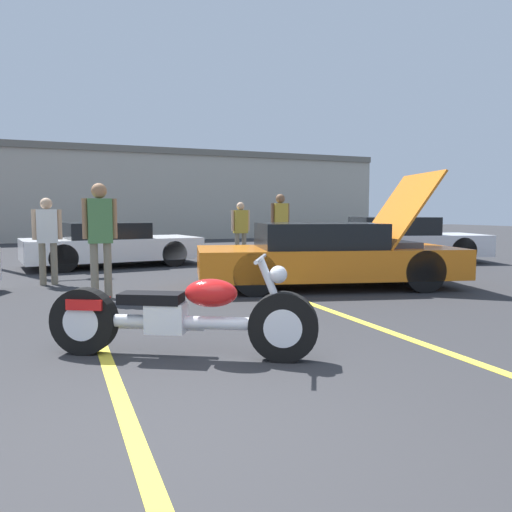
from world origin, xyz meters
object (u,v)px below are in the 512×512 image
object	(u,v)px
parked_car_mid_right_row	(111,245)
spectator_near_motorcycle	(241,227)
motorcycle	(181,316)
show_car_hood_open	(328,255)
spectator_far_lot	(47,234)
spectator_midground	(280,222)
parked_car_right_row	(397,240)
spectator_by_show_car	(100,230)

from	to	relation	value
parked_car_mid_right_row	spectator_near_motorcycle	distance (m)	3.38
motorcycle	show_car_hood_open	bearing A→B (deg)	72.40
motorcycle	spectator_near_motorcycle	size ratio (longest dim) A/B	1.42
parked_car_mid_right_row	spectator_far_lot	size ratio (longest dim) A/B	2.72
show_car_hood_open	parked_car_mid_right_row	distance (m)	6.07
show_car_hood_open	spectator_far_lot	xyz separation A→B (m)	(-4.67, 2.19, 0.37)
spectator_near_motorcycle	spectator_far_lot	xyz separation A→B (m)	(-4.77, -2.62, -0.00)
show_car_hood_open	spectator_midground	xyz separation A→B (m)	(0.91, 4.03, 0.51)
parked_car_mid_right_row	spectator_midground	world-z (taller)	spectator_midground
parked_car_right_row	spectator_midground	size ratio (longest dim) A/B	2.65
motorcycle	show_car_hood_open	size ratio (longest dim) A/B	0.46
motorcycle	parked_car_mid_right_row	size ratio (longest dim) A/B	0.52
parked_car_mid_right_row	spectator_far_lot	distance (m)	3.29
spectator_midground	spectator_far_lot	bearing A→B (deg)	-161.75
spectator_near_motorcycle	spectator_by_show_car	size ratio (longest dim) A/B	0.90
spectator_near_motorcycle	spectator_far_lot	world-z (taller)	spectator_near_motorcycle
show_car_hood_open	spectator_far_lot	world-z (taller)	show_car_hood_open
spectator_midground	show_car_hood_open	bearing A→B (deg)	-102.66
parked_car_right_row	show_car_hood_open	bearing A→B (deg)	-124.10
show_car_hood_open	spectator_by_show_car	xyz separation A→B (m)	(-3.89, 0.28, 0.50)
spectator_near_motorcycle	spectator_midground	distance (m)	1.13
spectator_near_motorcycle	spectator_by_show_car	bearing A→B (deg)	-131.35
parked_car_right_row	spectator_far_lot	distance (m)	8.86
parked_car_mid_right_row	spectator_near_motorcycle	size ratio (longest dim) A/B	2.72
show_car_hood_open	spectator_by_show_car	bearing A→B (deg)	-169.93
parked_car_mid_right_row	spectator_by_show_car	distance (m)	4.92
spectator_near_motorcycle	spectator_midground	bearing A→B (deg)	-43.73
motorcycle	show_car_hood_open	distance (m)	4.80
spectator_far_lot	show_car_hood_open	bearing A→B (deg)	-25.13
motorcycle	spectator_midground	world-z (taller)	spectator_midground
motorcycle	spectator_far_lot	xyz separation A→B (m)	(-1.19, 5.48, 0.57)
parked_car_mid_right_row	spectator_midground	size ratio (longest dim) A/B	2.41
show_car_hood_open	parked_car_mid_right_row	bearing A→B (deg)	136.57
motorcycle	spectator_far_lot	world-z (taller)	spectator_far_lot
motorcycle	spectator_far_lot	bearing A→B (deg)	131.33
motorcycle	parked_car_mid_right_row	distance (m)	8.42
spectator_near_motorcycle	spectator_midground	size ratio (longest dim) A/B	0.89
show_car_hood_open	motorcycle	bearing A→B (deg)	-122.51
parked_car_mid_right_row	spectator_near_motorcycle	world-z (taller)	spectator_near_motorcycle
show_car_hood_open	spectator_midground	size ratio (longest dim) A/B	2.72
show_car_hood_open	spectator_midground	world-z (taller)	show_car_hood_open
show_car_hood_open	parked_car_mid_right_row	xyz separation A→B (m)	(-3.25, 5.13, -0.05)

